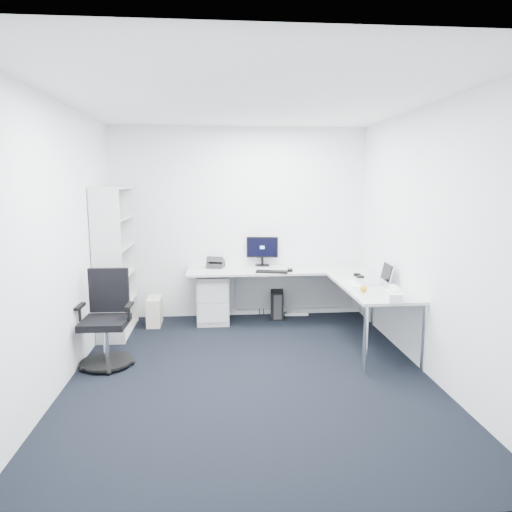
{
  "coord_description": "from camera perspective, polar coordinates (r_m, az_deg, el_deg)",
  "views": [
    {
      "loc": [
        -0.31,
        -4.4,
        1.95
      ],
      "look_at": [
        0.15,
        1.05,
        1.05
      ],
      "focal_mm": 32.0,
      "sensor_mm": 36.0,
      "label": 1
    }
  ],
  "objects": [
    {
      "name": "power_strip",
      "position": [
        6.78,
        5.04,
        -7.24
      ],
      "size": [
        0.36,
        0.08,
        0.04
      ],
      "primitive_type": "cube",
      "rotation": [
        0.0,
        0.0,
        -0.04
      ],
      "color": "white",
      "rests_on": "ground"
    },
    {
      "name": "wall_right",
      "position": [
        4.92,
        20.63,
        1.73
      ],
      "size": [
        0.02,
        4.2,
        2.7
      ],
      "primitive_type": "cube",
      "color": "white",
      "rests_on": "ground"
    },
    {
      "name": "drawer_pedestal",
      "position": [
        6.42,
        -5.39,
        -5.28
      ],
      "size": [
        0.44,
        0.54,
        0.67
      ],
      "primitive_type": "cube",
      "color": "#B3B5B6",
      "rests_on": "ground"
    },
    {
      "name": "l_desk",
      "position": [
        6.08,
        3.5,
        -5.7
      ],
      "size": [
        2.57,
        1.44,
        0.75
      ],
      "primitive_type": null,
      "color": "#B3B5B6",
      "rests_on": "ground"
    },
    {
      "name": "monitor",
      "position": [
        6.5,
        0.79,
        0.63
      ],
      "size": [
        0.46,
        0.2,
        0.43
      ],
      "primitive_type": null,
      "rotation": [
        0.0,
        0.0,
        -0.13
      ],
      "color": "black",
      "rests_on": "l_desk"
    },
    {
      "name": "ceiling",
      "position": [
        4.48,
        -0.83,
        18.97
      ],
      "size": [
        4.2,
        4.2,
        0.0
      ],
      "primitive_type": "plane",
      "color": "white"
    },
    {
      "name": "laptop",
      "position": [
        5.6,
        14.01,
        -2.02
      ],
      "size": [
        0.37,
        0.36,
        0.25
      ],
      "primitive_type": null,
      "rotation": [
        0.0,
        0.0,
        -0.05
      ],
      "color": "silver",
      "rests_on": "l_desk"
    },
    {
      "name": "task_chair",
      "position": [
        5.1,
        -18.38,
        -7.56
      ],
      "size": [
        0.59,
        0.59,
        1.02
      ],
      "primitive_type": null,
      "rotation": [
        0.0,
        0.0,
        -0.03
      ],
      "color": "black",
      "rests_on": "ground"
    },
    {
      "name": "bookshelf",
      "position": [
        6.08,
        -17.23,
        -0.61
      ],
      "size": [
        0.37,
        0.94,
        1.89
      ],
      "primitive_type": null,
      "color": "silver",
      "rests_on": "ground"
    },
    {
      "name": "headphones",
      "position": [
        5.91,
        12.73,
        -2.32
      ],
      "size": [
        0.14,
        0.21,
        0.05
      ],
      "primitive_type": null,
      "rotation": [
        0.0,
        0.0,
        0.03
      ],
      "color": "black",
      "rests_on": "l_desk"
    },
    {
      "name": "black_keyboard",
      "position": [
        6.06,
        2.0,
        -1.97
      ],
      "size": [
        0.44,
        0.23,
        0.02
      ],
      "primitive_type": "cube",
      "rotation": [
        0.0,
        0.0,
        -0.2
      ],
      "color": "black",
      "rests_on": "l_desk"
    },
    {
      "name": "wall_front",
      "position": [
        2.4,
        2.78,
        -5.17
      ],
      "size": [
        3.6,
        0.02,
        2.7
      ],
      "primitive_type": "cube",
      "color": "white",
      "rests_on": "ground"
    },
    {
      "name": "orange_fruit",
      "position": [
        5.14,
        13.28,
        -3.98
      ],
      "size": [
        0.08,
        0.08,
        0.08
      ],
      "primitive_type": "sphere",
      "color": "orange",
      "rests_on": "l_desk"
    },
    {
      "name": "black_pc_tower",
      "position": [
        6.65,
        2.61,
        -5.95
      ],
      "size": [
        0.22,
        0.42,
        0.39
      ],
      "primitive_type": "cube",
      "rotation": [
        0.0,
        0.0,
        -0.11
      ],
      "color": "black",
      "rests_on": "ground"
    },
    {
      "name": "ground",
      "position": [
        4.83,
        -0.75,
        -14.49
      ],
      "size": [
        4.2,
        4.2,
        0.0
      ],
      "primitive_type": "plane",
      "color": "black"
    },
    {
      "name": "beige_pc_tower",
      "position": [
        6.44,
        -12.57,
        -6.72
      ],
      "size": [
        0.18,
        0.4,
        0.38
      ],
      "primitive_type": "cube",
      "rotation": [
        0.0,
        0.0,
        0.01
      ],
      "color": "beige",
      "rests_on": "ground"
    },
    {
      "name": "tissue_box",
      "position": [
        4.86,
        16.83,
        -4.83
      ],
      "size": [
        0.18,
        0.27,
        0.09
      ],
      "primitive_type": "cube",
      "rotation": [
        0.0,
        0.0,
        -0.18
      ],
      "color": "white",
      "rests_on": "l_desk"
    },
    {
      "name": "mouse",
      "position": [
        6.15,
        4.28,
        -1.76
      ],
      "size": [
        0.08,
        0.12,
        0.04
      ],
      "primitive_type": "cube",
      "rotation": [
        0.0,
        0.0,
        -0.12
      ],
      "color": "black",
      "rests_on": "l_desk"
    },
    {
      "name": "desk_phone",
      "position": [
        6.42,
        -5.05,
        -0.75
      ],
      "size": [
        0.27,
        0.27,
        0.16
      ],
      "primitive_type": null,
      "rotation": [
        0.0,
        0.0,
        -0.25
      ],
      "color": "#29292B",
      "rests_on": "l_desk"
    },
    {
      "name": "white_keyboard",
      "position": [
        5.5,
        12.06,
        -3.4
      ],
      "size": [
        0.11,
        0.37,
        0.01
      ],
      "primitive_type": "cube",
      "rotation": [
        0.0,
        0.0,
        -0.01
      ],
      "color": "white",
      "rests_on": "l_desk"
    },
    {
      "name": "wall_left",
      "position": [
        4.69,
        -23.31,
        1.21
      ],
      "size": [
        0.02,
        4.2,
        2.7
      ],
      "primitive_type": "cube",
      "color": "white",
      "rests_on": "ground"
    },
    {
      "name": "wall_back",
      "position": [
        6.54,
        -2.09,
        4.07
      ],
      "size": [
        3.6,
        0.02,
        2.7
      ],
      "primitive_type": "cube",
      "color": "white",
      "rests_on": "ground"
    }
  ]
}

